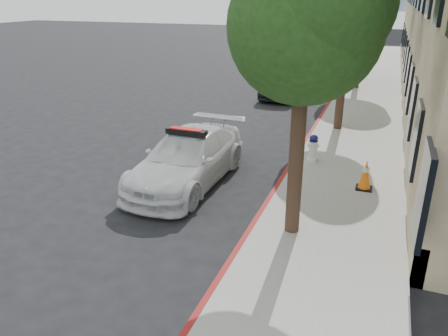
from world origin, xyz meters
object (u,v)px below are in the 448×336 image
parked_car_mid (285,81)px  parked_car_far (331,66)px  police_car (187,158)px  fire_hydrant (313,148)px  traffic_cone (366,175)px

parked_car_mid → parked_car_far: parked_car_mid is taller
police_car → parked_car_far: (1.55, 16.95, 0.07)m
police_car → fire_hydrant: police_car is taller
police_car → parked_car_far: parked_car_far is taller
police_car → parked_car_mid: (0.01, 11.48, 0.08)m
parked_car_far → fire_hydrant: size_ratio=5.74×
police_car → traffic_cone: size_ratio=6.19×
police_car → parked_car_mid: bearing=91.5°
police_car → parked_car_far: 17.02m
parked_car_mid → fire_hydrant: size_ratio=5.59×
parked_car_far → traffic_cone: size_ratio=6.00×
police_car → fire_hydrant: 3.82m
police_car → fire_hydrant: bearing=40.6°
fire_hydrant → police_car: bearing=-149.1°
parked_car_far → fire_hydrant: bearing=-79.0°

